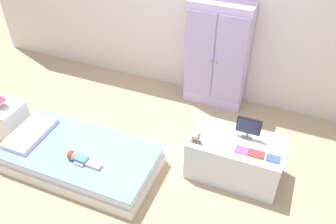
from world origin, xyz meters
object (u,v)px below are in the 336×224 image
object	(u,v)px
tv_monitor	(249,127)
book_purple	(242,150)
book_red	(257,154)
wardrobe	(217,56)
tv_stand	(235,158)
book_blue	(273,159)
nightstand	(8,120)
doll	(78,158)
rocking_horse_toy	(197,137)
bed	(81,158)

from	to	relation	value
tv_monitor	book_purple	xyz separation A→B (m)	(-0.00, -0.20, -0.13)
tv_monitor	book_red	size ratio (longest dim) A/B	1.69
wardrobe	tv_stand	distance (m)	1.36
book_blue	wardrobe	bearing A→B (deg)	126.08
tv_stand	nightstand	bearing A→B (deg)	-171.95
doll	nightstand	xyz separation A→B (m)	(-1.17, 0.28, -0.10)
wardrobe	book_purple	size ratio (longest dim) A/B	10.71
book_red	book_blue	distance (m)	0.15
nightstand	tv_monitor	bearing A→B (deg)	9.65
rocking_horse_toy	bed	bearing A→B (deg)	-163.10
tv_monitor	doll	bearing A→B (deg)	-154.09
nightstand	book_purple	world-z (taller)	book_purple
tv_stand	bed	bearing A→B (deg)	-161.15
wardrobe	tv_monitor	size ratio (longest dim) A/B	5.72
book_purple	book_red	world-z (taller)	book_red
tv_stand	book_blue	xyz separation A→B (m)	(0.36, -0.11, 0.24)
doll	tv_stand	size ratio (longest dim) A/B	0.42
doll	rocking_horse_toy	xyz separation A→B (m)	(1.08, 0.48, 0.25)
book_purple	book_red	distance (m)	0.14
nightstand	book_purple	distance (m)	2.72
book_red	doll	bearing A→B (deg)	-162.07
wardrobe	book_red	size ratio (longest dim) A/B	9.69
nightstand	book_blue	size ratio (longest dim) A/B	3.08
tv_stand	book_red	bearing A→B (deg)	-28.70
rocking_horse_toy	book_red	size ratio (longest dim) A/B	0.93
bed	book_blue	distance (m)	1.97
bed	book_purple	size ratio (longest dim) A/B	12.66
doll	rocking_horse_toy	bearing A→B (deg)	24.05
book_purple	book_blue	distance (m)	0.29
doll	book_red	size ratio (longest dim) A/B	2.76
tv_monitor	wardrobe	bearing A→B (deg)	120.68
doll	rocking_horse_toy	distance (m)	1.21
book_red	book_blue	size ratio (longest dim) A/B	1.12
tv_monitor	book_purple	distance (m)	0.24
nightstand	book_purple	bearing A→B (deg)	5.43
rocking_horse_toy	tv_monitor	bearing A→B (deg)	30.23
doll	tv_stand	xyz separation A→B (m)	(1.45, 0.65, -0.05)
nightstand	rocking_horse_toy	xyz separation A→B (m)	(2.26, 0.20, 0.34)
tv_monitor	book_red	distance (m)	0.28
nightstand	doll	bearing A→B (deg)	-13.47
tv_monitor	book_blue	distance (m)	0.38
wardrobe	book_purple	xyz separation A→B (m)	(0.63, -1.26, -0.21)
doll	tv_stand	distance (m)	1.59
nightstand	wardrobe	size ratio (longest dim) A/B	0.28
rocking_horse_toy	book_red	world-z (taller)	rocking_horse_toy
doll	book_purple	size ratio (longest dim) A/B	3.05
bed	tv_stand	size ratio (longest dim) A/B	1.75
wardrobe	book_red	world-z (taller)	wardrobe
rocking_horse_toy	book_blue	size ratio (longest dim) A/B	1.04
tv_monitor	book_purple	size ratio (longest dim) A/B	1.87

